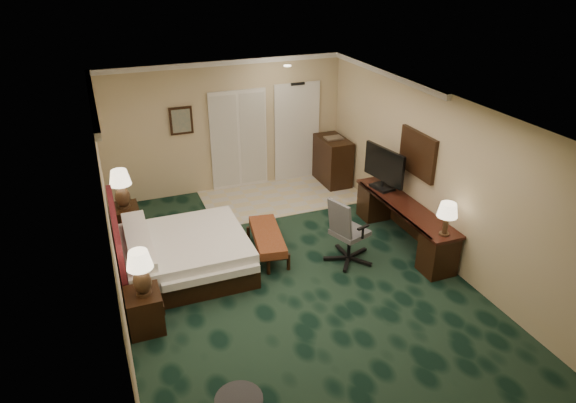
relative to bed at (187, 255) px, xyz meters
name	(u,v)px	position (x,y,z in m)	size (l,w,h in m)	color
floor	(293,281)	(1.46, -0.88, -0.30)	(5.00, 7.50, 0.00)	black
ceiling	(294,112)	(1.46, -0.88, 2.40)	(5.00, 7.50, 0.00)	silver
wall_back	(226,127)	(1.46, 2.87, 1.05)	(5.00, 0.00, 2.70)	#D2BA83
wall_front	(463,394)	(1.46, -4.63, 1.05)	(5.00, 0.00, 2.70)	#D2BA83
wall_left	(112,235)	(-1.04, -0.88, 1.05)	(0.00, 7.50, 2.70)	#D2BA83
wall_right	(440,178)	(3.96, -0.88, 1.05)	(0.00, 7.50, 2.70)	#D2BA83
crown_molding	(294,115)	(1.46, -0.88, 2.35)	(5.00, 7.50, 0.10)	white
tile_patch	(282,196)	(2.36, 2.02, -0.29)	(3.20, 1.70, 0.01)	beige
headboard	(118,241)	(-0.98, 0.12, 0.40)	(0.12, 2.00, 1.40)	#501015
entry_door	(297,133)	(3.01, 2.84, 0.75)	(1.02, 0.06, 2.18)	white
closet_doors	(239,140)	(1.71, 2.83, 0.75)	(1.20, 0.06, 2.10)	#B9B7AC
wall_art	(181,121)	(0.56, 2.83, 1.30)	(0.45, 0.06, 0.55)	slate
wall_mirror	(418,154)	(3.92, -0.28, 1.25)	(0.05, 0.95, 0.75)	white
bed	(187,255)	(0.00, 0.00, 0.00)	(1.88, 1.74, 0.60)	white
nightstand_near	(145,311)	(-0.79, -1.17, -0.01)	(0.45, 0.52, 0.57)	black
nightstand_far	(126,222)	(-0.78, 1.48, 0.00)	(0.47, 0.54, 0.59)	black
lamp_near	(141,273)	(-0.77, -1.17, 0.59)	(0.34, 0.34, 0.64)	black
lamp_far	(121,189)	(-0.78, 1.46, 0.64)	(0.37, 0.37, 0.70)	black
bed_bench	(267,244)	(1.34, -0.01, -0.08)	(0.44, 1.27, 0.43)	#6E2E0D
desk	(403,224)	(3.67, -0.45, 0.06)	(0.54, 2.50, 0.72)	black
tv	(384,169)	(3.65, 0.27, 0.81)	(0.08, 0.99, 0.77)	black
desk_lamp	(446,219)	(3.67, -1.52, 0.69)	(0.31, 0.31, 0.54)	black
desk_chair	(350,230)	(2.54, -0.63, 0.27)	(0.67, 0.62, 1.14)	#4D4D4F
minibar	(333,161)	(3.65, 2.32, 0.21)	(0.53, 0.96, 1.01)	black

